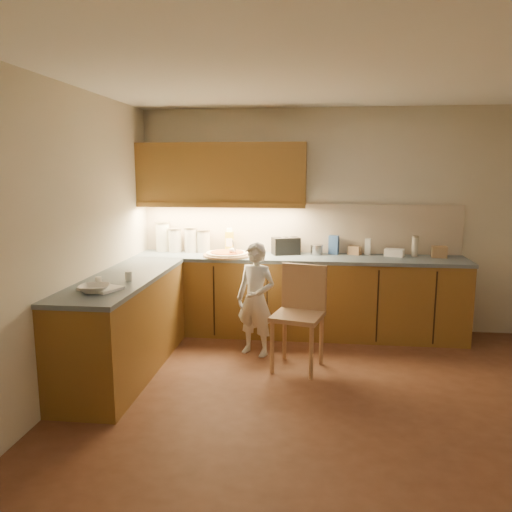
% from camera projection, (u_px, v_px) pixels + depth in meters
% --- Properties ---
extents(room, '(4.54, 4.50, 2.62)m').
position_uv_depth(room, '(340.00, 199.00, 3.86)').
color(room, '#552F1D').
rests_on(room, ground).
extents(l_counter, '(3.77, 2.62, 0.92)m').
position_uv_depth(l_counter, '(245.00, 304.00, 5.40)').
color(l_counter, brown).
rests_on(l_counter, ground).
extents(backsplash, '(3.75, 0.02, 0.58)m').
position_uv_depth(backsplash, '(299.00, 228.00, 5.93)').
color(backsplash, '#C4B198').
rests_on(backsplash, l_counter).
extents(upper_cabinets, '(1.95, 0.36, 0.73)m').
position_uv_depth(upper_cabinets, '(222.00, 174.00, 5.77)').
color(upper_cabinets, brown).
rests_on(upper_cabinets, ground).
extents(pizza_on_board, '(0.55, 0.55, 0.22)m').
position_uv_depth(pizza_on_board, '(227.00, 254.00, 5.70)').
color(pizza_on_board, tan).
rests_on(pizza_on_board, l_counter).
extents(child, '(0.50, 0.43, 1.17)m').
position_uv_depth(child, '(256.00, 299.00, 5.11)').
color(child, silver).
rests_on(child, ground).
extents(wooden_chair, '(0.54, 0.54, 0.99)m').
position_uv_depth(wooden_chair, '(300.00, 309.00, 4.79)').
color(wooden_chair, tan).
rests_on(wooden_chair, ground).
extents(mixing_bowl, '(0.27, 0.27, 0.06)m').
position_uv_depth(mixing_bowl, '(94.00, 289.00, 4.02)').
color(mixing_bowl, white).
rests_on(mixing_bowl, l_counter).
extents(canister_a, '(0.18, 0.18, 0.36)m').
position_uv_depth(canister_a, '(163.00, 236.00, 6.04)').
color(canister_a, white).
rests_on(canister_a, l_counter).
extents(canister_b, '(0.16, 0.16, 0.29)m').
position_uv_depth(canister_b, '(175.00, 240.00, 5.98)').
color(canister_b, white).
rests_on(canister_b, l_counter).
extents(canister_c, '(0.16, 0.16, 0.30)m').
position_uv_depth(canister_c, '(191.00, 240.00, 5.96)').
color(canister_c, white).
rests_on(canister_c, l_counter).
extents(canister_d, '(0.17, 0.17, 0.27)m').
position_uv_depth(canister_d, '(203.00, 241.00, 5.96)').
color(canister_d, silver).
rests_on(canister_d, l_counter).
extents(oil_jug, '(0.10, 0.07, 0.29)m').
position_uv_depth(oil_jug, '(230.00, 241.00, 5.95)').
color(oil_jug, gold).
rests_on(oil_jug, l_counter).
extents(toaster, '(0.35, 0.28, 0.20)m').
position_uv_depth(toaster, '(286.00, 246.00, 5.81)').
color(toaster, black).
rests_on(toaster, l_counter).
extents(steel_pot, '(0.15, 0.15, 0.12)m').
position_uv_depth(steel_pot, '(317.00, 250.00, 5.81)').
color(steel_pot, '#A1A0A5').
rests_on(steel_pot, l_counter).
extents(blue_box, '(0.13, 0.11, 0.22)m').
position_uv_depth(blue_box, '(334.00, 245.00, 5.82)').
color(blue_box, '#355A9F').
rests_on(blue_box, l_counter).
extents(card_box_a, '(0.16, 0.15, 0.10)m').
position_uv_depth(card_box_a, '(355.00, 250.00, 5.81)').
color(card_box_a, tan).
rests_on(card_box_a, l_counter).
extents(white_bottle, '(0.07, 0.07, 0.19)m').
position_uv_depth(white_bottle, '(368.00, 247.00, 5.77)').
color(white_bottle, white).
rests_on(white_bottle, l_counter).
extents(flat_pack, '(0.24, 0.20, 0.08)m').
position_uv_depth(flat_pack, '(394.00, 252.00, 5.70)').
color(flat_pack, white).
rests_on(flat_pack, l_counter).
extents(tall_jar, '(0.08, 0.08, 0.23)m').
position_uv_depth(tall_jar, '(415.00, 246.00, 5.67)').
color(tall_jar, silver).
rests_on(tall_jar, l_counter).
extents(card_box_b, '(0.18, 0.14, 0.13)m').
position_uv_depth(card_box_b, '(439.00, 252.00, 5.61)').
color(card_box_b, '#967751').
rests_on(card_box_b, l_counter).
extents(dough_cloth, '(0.38, 0.34, 0.02)m').
position_uv_depth(dough_cloth, '(101.00, 288.00, 4.11)').
color(dough_cloth, white).
rests_on(dough_cloth, l_counter).
extents(spice_jar_a, '(0.06, 0.06, 0.07)m').
position_uv_depth(spice_jar_a, '(98.00, 281.00, 4.28)').
color(spice_jar_a, white).
rests_on(spice_jar_a, l_counter).
extents(spice_jar_b, '(0.07, 0.07, 0.08)m').
position_uv_depth(spice_jar_b, '(128.00, 276.00, 4.44)').
color(spice_jar_b, silver).
rests_on(spice_jar_b, l_counter).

